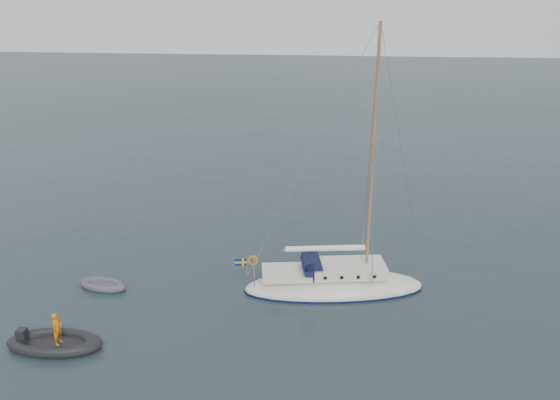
# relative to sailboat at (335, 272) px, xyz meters

# --- Properties ---
(ground) EXTENTS (300.00, 300.00, 0.00)m
(ground) POSITION_rel_sailboat_xyz_m (-2.94, 0.21, -1.01)
(ground) COLOR black
(ground) RESTS_ON ground
(sailboat) EXTENTS (9.36, 2.80, 13.33)m
(sailboat) POSITION_rel_sailboat_xyz_m (0.00, 0.00, 0.00)
(sailboat) COLOR beige
(sailboat) RESTS_ON ground
(dinghy) EXTENTS (2.57, 1.16, 0.37)m
(dinghy) POSITION_rel_sailboat_xyz_m (-11.47, -1.50, -0.85)
(dinghy) COLOR #4B4A4F
(dinghy) RESTS_ON ground
(rib) EXTENTS (4.02, 1.83, 1.62)m
(rib) POSITION_rel_sailboat_xyz_m (-11.12, -6.63, -0.76)
(rib) COLOR black
(rib) RESTS_ON ground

